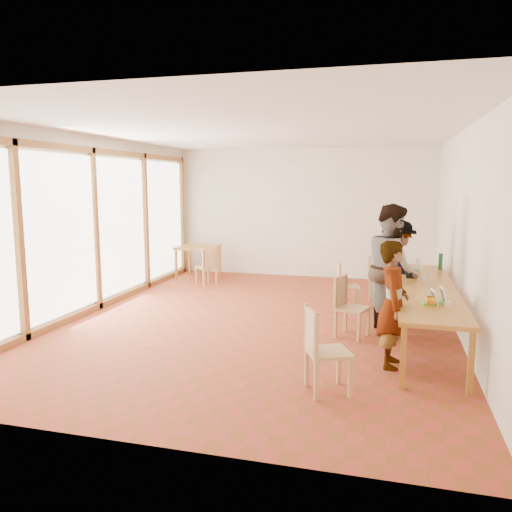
{
  "coord_description": "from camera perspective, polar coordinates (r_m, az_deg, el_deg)",
  "views": [
    {
      "loc": [
        1.95,
        -7.59,
        2.22
      ],
      "look_at": [
        0.02,
        -0.31,
        1.1
      ],
      "focal_mm": 35.0,
      "sensor_mm": 36.0,
      "label": 1
    }
  ],
  "objects": [
    {
      "name": "chair_spare",
      "position": [
        10.85,
        -5.49,
        -0.76
      ],
      "size": [
        0.52,
        0.52,
        0.43
      ],
      "rotation": [
        0.0,
        0.0,
        2.48
      ],
      "color": "tan",
      "rests_on": "ground"
    },
    {
      "name": "wall_front",
      "position": [
        4.15,
        -13.45,
        -1.77
      ],
      "size": [
        6.0,
        0.1,
        3.0
      ],
      "primitive_type": "cube",
      "color": "white",
      "rests_on": "ground"
    },
    {
      "name": "wall_right",
      "position": [
        7.69,
        22.68,
        2.44
      ],
      "size": [
        0.1,
        8.0,
        3.0
      ],
      "primitive_type": "cube",
      "color": "white",
      "rests_on": "ground"
    },
    {
      "name": "laptop_far",
      "position": [
        8.81,
        17.82,
        -1.14
      ],
      "size": [
        0.28,
        0.31,
        0.23
      ],
      "rotation": [
        0.0,
        0.0,
        -0.2
      ],
      "color": "#5AC132",
      "rests_on": "communal_table"
    },
    {
      "name": "communal_table",
      "position": [
        7.49,
        18.81,
        -3.69
      ],
      "size": [
        0.8,
        4.0,
        0.75
      ],
      "color": "#B57528",
      "rests_on": "ground"
    },
    {
      "name": "black_pouch",
      "position": [
        8.14,
        17.33,
        -2.01
      ],
      "size": [
        0.16,
        0.26,
        0.09
      ],
      "primitive_type": "cube",
      "color": "black",
      "rests_on": "communal_table"
    },
    {
      "name": "clear_glass",
      "position": [
        7.84,
        18.63,
        -2.46
      ],
      "size": [
        0.07,
        0.07,
        0.09
      ],
      "primitive_type": "cylinder",
      "color": "silver",
      "rests_on": "communal_table"
    },
    {
      "name": "condiment_cup",
      "position": [
        6.38,
        21.03,
        -5.16
      ],
      "size": [
        0.08,
        0.08,
        0.06
      ],
      "primitive_type": "cylinder",
      "color": "white",
      "rests_on": "communal_table"
    },
    {
      "name": "chair_far",
      "position": [
        8.89,
        9.99,
        -2.82
      ],
      "size": [
        0.45,
        0.45,
        0.44
      ],
      "rotation": [
        0.0,
        0.0,
        0.2
      ],
      "color": "tan",
      "rests_on": "ground"
    },
    {
      "name": "yellow_mug",
      "position": [
        6.38,
        19.33,
        -4.87
      ],
      "size": [
        0.16,
        0.16,
        0.1
      ],
      "primitive_type": "imported",
      "rotation": [
        0.0,
        0.0,
        -0.28
      ],
      "color": "orange",
      "rests_on": "communal_table"
    },
    {
      "name": "ground",
      "position": [
        8.14,
        0.46,
        -7.36
      ],
      "size": [
        8.0,
        8.0,
        0.0
      ],
      "primitive_type": "plane",
      "color": "#9F3926",
      "rests_on": "ground"
    },
    {
      "name": "chair_empty",
      "position": [
        9.68,
        13.38,
        -1.83
      ],
      "size": [
        0.4,
        0.4,
        0.46
      ],
      "rotation": [
        0.0,
        0.0,
        0.0
      ],
      "color": "tan",
      "rests_on": "ground"
    },
    {
      "name": "window_wall",
      "position": [
        9.07,
        -17.99,
        3.49
      ],
      "size": [
        0.1,
        8.0,
        3.0
      ],
      "primitive_type": "cube",
      "color": "white",
      "rests_on": "ground"
    },
    {
      "name": "wall_back",
      "position": [
        11.77,
        5.35,
        4.92
      ],
      "size": [
        6.0,
        0.1,
        3.0
      ],
      "primitive_type": "cube",
      "color": "white",
      "rests_on": "ground"
    },
    {
      "name": "laptop_near",
      "position": [
        6.45,
        19.36,
        -4.76
      ],
      "size": [
        0.22,
        0.24,
        0.18
      ],
      "rotation": [
        0.0,
        0.0,
        0.2
      ],
      "color": "#5AC132",
      "rests_on": "communal_table"
    },
    {
      "name": "person_mid",
      "position": [
        7.71,
        15.28,
        -1.29
      ],
      "size": [
        0.88,
        1.04,
        1.91
      ],
      "primitive_type": "imported",
      "rotation": [
        0.0,
        0.0,
        1.75
      ],
      "color": "gray",
      "rests_on": "ground"
    },
    {
      "name": "side_table",
      "position": [
        11.69,
        -6.63,
        0.78
      ],
      "size": [
        0.9,
        0.9,
        0.75
      ],
      "rotation": [
        0.0,
        0.0,
        0.05
      ],
      "color": "#B57528",
      "rests_on": "ground"
    },
    {
      "name": "chair_near",
      "position": [
        5.35,
        7.29,
        -9.66
      ],
      "size": [
        0.57,
        0.57,
        0.49
      ],
      "rotation": [
        0.0,
        0.0,
        0.43
      ],
      "color": "tan",
      "rests_on": "ground"
    },
    {
      "name": "green_bottle",
      "position": [
        8.97,
        20.34,
        -0.6
      ],
      "size": [
        0.07,
        0.07,
        0.28
      ],
      "primitive_type": "cylinder",
      "color": "#186C32",
      "rests_on": "communal_table"
    },
    {
      "name": "chair_mid",
      "position": [
        7.33,
        10.27,
        -4.9
      ],
      "size": [
        0.52,
        0.52,
        0.47
      ],
      "rotation": [
        0.0,
        0.0,
        -0.32
      ],
      "color": "tan",
      "rests_on": "ground"
    },
    {
      "name": "person_near",
      "position": [
        6.22,
        15.39,
        -5.33
      ],
      "size": [
        0.38,
        0.57,
        1.54
      ],
      "primitive_type": "imported",
      "rotation": [
        0.0,
        0.0,
        1.55
      ],
      "color": "gray",
      "rests_on": "ground"
    },
    {
      "name": "person_far",
      "position": [
        8.72,
        15.87,
        -1.22
      ],
      "size": [
        0.95,
        1.19,
        1.61
      ],
      "primitive_type": "imported",
      "rotation": [
        0.0,
        0.0,
        1.97
      ],
      "color": "gray",
      "rests_on": "ground"
    },
    {
      "name": "laptop_mid",
      "position": [
        6.57,
        20.26,
        -4.54
      ],
      "size": [
        0.22,
        0.24,
        0.19
      ],
      "rotation": [
        0.0,
        0.0,
        0.11
      ],
      "color": "#5AC132",
      "rests_on": "communal_table"
    },
    {
      "name": "pink_phone",
      "position": [
        8.73,
        17.59,
        -1.58
      ],
      "size": [
        0.05,
        0.1,
        0.01
      ],
      "primitive_type": "cube",
      "color": "#D74E80",
      "rests_on": "communal_table"
    },
    {
      "name": "ceiling",
      "position": [
        7.88,
        0.49,
        14.29
      ],
      "size": [
        6.0,
        8.0,
        0.04
      ],
      "primitive_type": "cube",
      "color": "white",
      "rests_on": "wall_back"
    }
  ]
}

